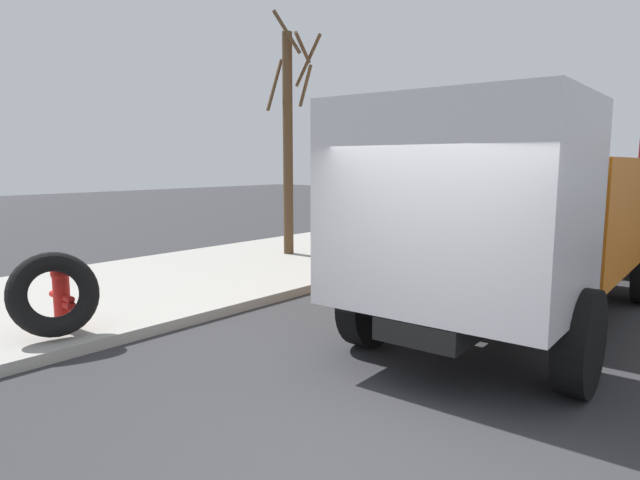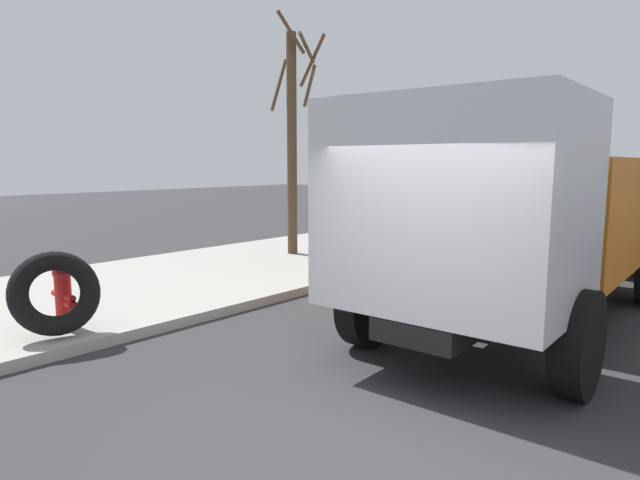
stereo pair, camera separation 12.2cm
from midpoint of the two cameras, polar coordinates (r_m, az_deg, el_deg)
name	(u,v)px [view 2 (the right image)]	position (r m, az deg, el deg)	size (l,w,h in m)	color
ground_plane	(351,464)	(4.61, 4.07, -22.34)	(80.00, 80.00, 0.00)	#2D2D30
sidewalk_curb	(21,309)	(9.70, -28.43, -6.38)	(36.00, 5.00, 0.15)	#99968E
fire_hydrant	(63,293)	(8.05, -24.85, -5.04)	(0.24, 0.55, 0.86)	red
loose_tire	(55,293)	(7.66, -25.55, -5.02)	(1.09, 1.09, 0.25)	black
dump_truck_orange	(527,214)	(8.24, 21.20, 2.50)	(7.10, 3.04, 3.00)	orange
bare_tree	(293,136)	(13.13, -2.59, 10.86)	(1.22, 1.21, 5.58)	#4C3823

